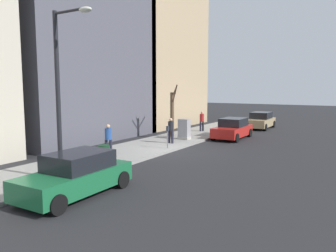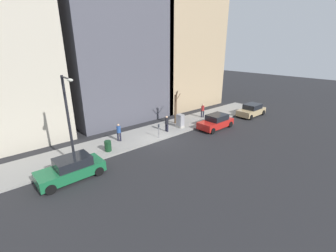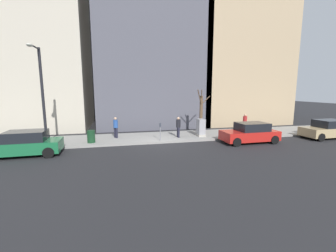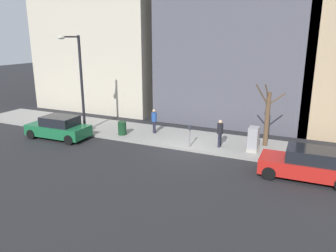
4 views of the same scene
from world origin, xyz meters
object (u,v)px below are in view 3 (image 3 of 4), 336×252
object	(u,v)px
parked_car_tan	(328,129)
streetlamp	(41,89)
parking_meter	(160,130)
office_tower_right	(29,36)
trash_bin	(91,136)
office_block_center	(147,15)
parked_car_red	(250,133)
parked_car_green	(24,144)
bare_tree	(201,113)
pedestrian_far_corner	(116,126)
utility_box	(201,128)
pedestrian_midblock	(178,126)
pedestrian_near_meter	(245,122)
office_tower_left	(230,63)

from	to	relation	value
parked_car_tan	streetlamp	world-z (taller)	streetlamp
parking_meter	office_tower_right	bearing A→B (deg)	47.43
trash_bin	office_block_center	size ratio (longest dim) A/B	0.04
parked_car_red	parking_meter	distance (m)	6.78
parked_car_green	office_tower_right	distance (m)	15.49
bare_tree	pedestrian_far_corner	size ratio (longest dim) A/B	2.32
parked_car_red	trash_bin	bearing A→B (deg)	79.00
utility_box	pedestrian_far_corner	size ratio (longest dim) A/B	0.86
streetlamp	office_block_center	xyz separation A→B (m)	(10.93, -8.54, 8.38)
parked_car_red	pedestrian_far_corner	size ratio (longest dim) A/B	2.55
parking_meter	pedestrian_far_corner	size ratio (longest dim) A/B	0.81
pedestrian_far_corner	parked_car_green	bearing A→B (deg)	85.43
parked_car_red	pedestrian_midblock	size ratio (longest dim) A/B	2.55
parked_car_tan	streetlamp	bearing A→B (deg)	84.98
streetlamp	office_tower_right	xyz separation A→B (m)	(10.97, 3.86, 5.46)
parked_car_red	parking_meter	world-z (taller)	parked_car_red
streetlamp	office_block_center	distance (m)	16.20
utility_box	office_block_center	xyz separation A→B (m)	(9.91, 2.97, 11.54)
parked_car_red	streetlamp	xyz separation A→B (m)	(1.45, 14.49, 3.28)
office_block_center	pedestrian_near_meter	bearing A→B (deg)	-140.24
utility_box	pedestrian_near_meter	xyz separation A→B (m)	(0.84, -4.58, 0.24)
utility_box	office_block_center	distance (m)	15.50
utility_box	pedestrian_near_meter	size ratio (longest dim) A/B	0.86
pedestrian_far_corner	parked_car_tan	bearing A→B (deg)	-137.72
trash_bin	parking_meter	bearing A→B (deg)	-95.10
trash_bin	pedestrian_near_meter	size ratio (longest dim) A/B	0.54
bare_tree	office_tower_right	size ratio (longest dim) A/B	0.20
utility_box	pedestrian_near_meter	world-z (taller)	pedestrian_near_meter
utility_box	office_tower_right	bearing A→B (deg)	57.07
parked_car_red	office_tower_right	distance (m)	23.81
parked_car_red	office_block_center	xyz separation A→B (m)	(12.39, 5.95, 11.66)
parking_meter	pedestrian_near_meter	xyz separation A→B (m)	(1.69, -8.18, 0.11)
parked_car_green	parking_meter	size ratio (longest dim) A/B	3.15
pedestrian_far_corner	parked_car_red	bearing A→B (deg)	-145.36
pedestrian_near_meter	office_tower_left	distance (m)	11.13
parked_car_tan	trash_bin	size ratio (longest dim) A/B	4.71
office_tower_left	office_block_center	distance (m)	11.62
office_tower_right	streetlamp	bearing A→B (deg)	-160.64
parked_car_green	office_tower_right	size ratio (longest dim) A/B	0.22
pedestrian_near_meter	pedestrian_far_corner	world-z (taller)	same
parked_car_red	pedestrian_far_corner	world-z (taller)	pedestrian_far_corner
parked_car_tan	parking_meter	bearing A→B (deg)	82.08
parking_meter	pedestrian_far_corner	bearing A→B (deg)	61.89
bare_tree	office_tower_right	world-z (taller)	office_tower_right
parked_car_red	parked_car_green	size ratio (longest dim) A/B	0.99
parked_car_red	pedestrian_midblock	bearing A→B (deg)	63.30
streetlamp	parked_car_tan	bearing A→B (deg)	-93.88
parked_car_tan	parked_car_green	bearing A→B (deg)	88.78
parking_meter	office_block_center	xyz separation A→B (m)	(10.76, -0.64, 11.41)
office_block_center	pedestrian_far_corner	bearing A→B (deg)	156.52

